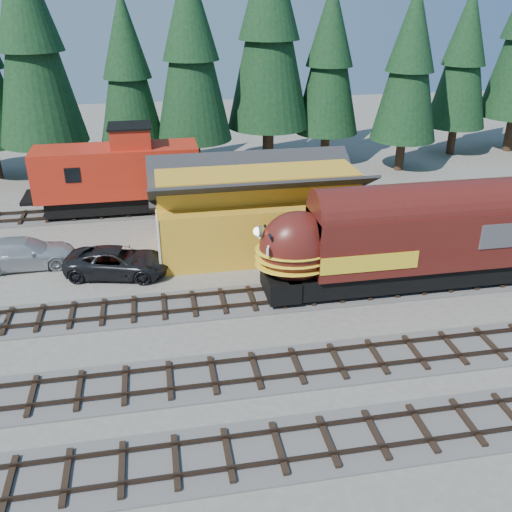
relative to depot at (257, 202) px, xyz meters
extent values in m
plane|color=#6B665B|center=(0.00, -10.50, -2.96)|extent=(120.00, 120.00, 0.00)
cube|color=#4C4947|center=(10.00, -6.50, -2.92)|extent=(68.00, 3.20, 0.08)
cube|color=#38281E|center=(10.00, -7.22, -2.71)|extent=(68.00, 0.08, 0.16)
cube|color=#38281E|center=(10.00, -5.78, -2.71)|extent=(68.00, 0.08, 0.16)
cube|color=#4C4947|center=(-10.00, 7.50, -2.92)|extent=(32.00, 3.20, 0.08)
cube|color=#38281E|center=(-10.00, 6.78, -2.71)|extent=(32.00, 0.08, 0.16)
cube|color=#38281E|center=(-10.00, 8.22, -2.71)|extent=(32.00, 0.08, 0.16)
cube|color=gold|center=(0.00, 0.00, -1.26)|extent=(12.00, 6.00, 3.40)
cube|color=gold|center=(0.00, 0.00, 1.16)|extent=(11.88, 3.30, 1.44)
cube|color=white|center=(-6.04, -1.00, -0.76)|extent=(0.06, 2.40, 0.60)
cone|color=black|center=(-14.23, 15.58, 8.13)|extent=(6.77, 6.77, 15.41)
cone|color=black|center=(-7.42, 16.27, 5.74)|extent=(5.31, 5.31, 12.09)
cone|color=black|center=(-2.38, 15.51, 7.19)|extent=(6.19, 6.19, 14.11)
cone|color=black|center=(4.21, 17.14, 8.56)|extent=(7.03, 7.03, 16.01)
cone|color=black|center=(9.45, 17.08, 6.19)|extent=(5.58, 5.58, 12.72)
cone|color=black|center=(15.23, 13.69, 6.04)|extent=(5.50, 5.50, 12.52)
cone|color=black|center=(22.16, 17.65, 5.89)|extent=(5.40, 5.40, 12.30)
cube|color=black|center=(7.40, -6.50, -2.08)|extent=(14.43, 2.58, 1.11)
cube|color=#501712|center=(8.21, -6.50, 0.00)|extent=(13.16, 3.04, 3.04)
ellipsoid|color=#501712|center=(0.82, -6.50, -0.10)|extent=(3.85, 2.98, 3.75)
cube|color=#38383A|center=(11.96, -6.50, 0.35)|extent=(4.05, 3.10, 1.32)
sphere|color=white|center=(-1.18, -6.50, 0.91)|extent=(0.45, 0.45, 0.45)
cube|color=black|center=(-8.45, 7.50, -2.08)|extent=(10.03, 2.58, 1.11)
cube|color=red|center=(-8.45, 7.50, 0.15)|extent=(11.14, 3.23, 3.34)
cube|color=red|center=(-7.33, 7.50, 2.49)|extent=(2.67, 2.45, 1.34)
imported|color=black|center=(-8.35, -2.27, -2.17)|extent=(6.16, 3.82, 1.59)
imported|color=#ABAFB3|center=(-13.70, -0.23, -2.11)|extent=(5.97, 2.62, 1.71)
camera|label=1|loc=(-5.94, -31.71, 11.92)|focal=40.00mm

